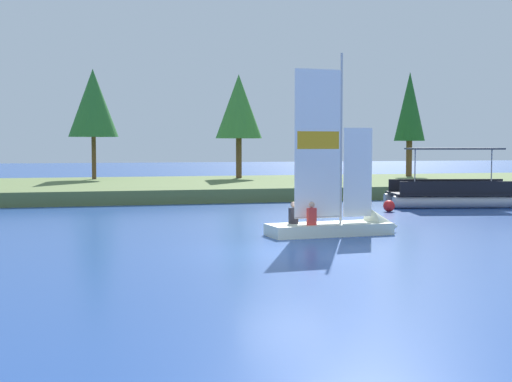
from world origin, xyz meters
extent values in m
plane|color=#234793|center=(0.00, 0.00, 0.00)|extent=(200.00, 200.00, 0.00)
cube|color=#5B703D|center=(0.00, 24.78, 0.37)|extent=(80.00, 15.60, 0.73)
cylinder|color=brown|center=(-4.44, 29.67, 2.14)|extent=(0.29, 0.29, 2.81)
cone|color=#286B2D|center=(-4.44, 29.67, 5.78)|extent=(3.28, 3.28, 4.48)
cylinder|color=brown|center=(5.24, 28.85, 2.09)|extent=(0.39, 0.39, 2.72)
cone|color=#387F33|center=(5.24, 28.85, 5.63)|extent=(3.17, 3.17, 4.35)
cylinder|color=brown|center=(9.76, 24.49, 2.45)|extent=(0.24, 0.24, 3.44)
cone|color=#387F33|center=(9.76, 24.49, 5.76)|extent=(2.18, 2.18, 3.17)
cylinder|color=brown|center=(17.77, 28.51, 2.01)|extent=(0.43, 0.43, 2.56)
cone|color=#1E5B23|center=(17.77, 28.51, 5.76)|extent=(2.20, 2.20, 4.94)
cube|color=silver|center=(2.62, 3.36, 0.20)|extent=(4.32, 1.73, 0.40)
cone|color=silver|center=(4.72, 3.54, 0.20)|extent=(1.16, 1.33, 1.24)
cylinder|color=#B7B7BC|center=(3.04, 3.39, 3.26)|extent=(0.08, 0.08, 5.72)
cube|color=white|center=(2.20, 3.32, 3.10)|extent=(1.68, 0.17, 4.91)
cube|color=orange|center=(2.20, 3.32, 3.20)|extent=(1.51, 0.16, 0.59)
cube|color=white|center=(3.67, 3.45, 2.11)|extent=(1.06, 0.12, 3.02)
cylinder|color=#B7B7BC|center=(2.20, 3.32, 0.62)|extent=(1.68, 0.20, 0.06)
cube|color=red|center=(1.87, 2.99, 0.68)|extent=(0.30, 0.22, 0.56)
sphere|color=tan|center=(1.87, 2.99, 1.07)|extent=(0.20, 0.20, 0.20)
cube|color=#26262D|center=(1.42, 3.56, 0.66)|extent=(0.30, 0.22, 0.53)
sphere|color=tan|center=(1.42, 3.56, 1.04)|extent=(0.20, 0.20, 0.20)
cylinder|color=#B2B2B7|center=(12.49, 13.33, 0.30)|extent=(6.36, 1.80, 0.60)
cylinder|color=#B2B2B7|center=(12.14, 11.52, 0.30)|extent=(6.36, 1.80, 0.60)
cube|color=black|center=(12.31, 12.43, 0.65)|extent=(6.46, 3.56, 0.10)
cube|color=black|center=(12.53, 13.53, 1.00)|extent=(5.76, 1.21, 0.60)
cube|color=black|center=(12.10, 11.32, 1.00)|extent=(5.76, 1.21, 0.60)
cylinder|color=#B2B2B7|center=(14.19, 12.06, 1.75)|extent=(0.06, 0.06, 2.10)
cylinder|color=#B2B2B7|center=(10.44, 12.79, 1.75)|extent=(0.06, 0.06, 2.10)
cube|color=#333842|center=(12.31, 12.43, 2.84)|extent=(4.67, 2.99, 0.08)
sphere|color=red|center=(8.13, 10.67, 0.26)|extent=(0.53, 0.53, 0.53)
camera|label=1|loc=(-5.71, -19.70, 3.08)|focal=50.98mm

